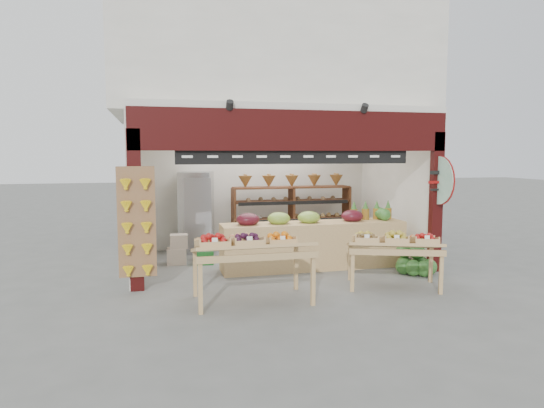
{
  "coord_description": "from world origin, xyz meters",
  "views": [
    {
      "loc": [
        -2.47,
        -9.17,
        2.26
      ],
      "look_at": [
        -0.25,
        -0.2,
        1.29
      ],
      "focal_mm": 32.0,
      "sensor_mm": 36.0,
      "label": 1
    }
  ],
  "objects_px": {
    "mid_counter": "(313,243)",
    "display_table_right": "(394,242)",
    "cardboard_stack": "(189,253)",
    "refrigerator": "(196,212)",
    "watermelon_pile": "(414,262)",
    "back_shelving": "(292,203)",
    "display_table_left": "(244,245)"
  },
  "relations": [
    {
      "from": "mid_counter",
      "to": "display_table_right",
      "type": "distance_m",
      "value": 1.85
    },
    {
      "from": "cardboard_stack",
      "to": "mid_counter",
      "type": "height_order",
      "value": "mid_counter"
    },
    {
      "from": "refrigerator",
      "to": "watermelon_pile",
      "type": "relative_size",
      "value": 2.45
    },
    {
      "from": "display_table_right",
      "to": "mid_counter",
      "type": "bearing_deg",
      "value": 118.91
    },
    {
      "from": "back_shelving",
      "to": "display_table_left",
      "type": "xyz_separation_m",
      "value": [
        -1.83,
        -3.68,
        -0.22
      ]
    },
    {
      "from": "display_table_left",
      "to": "watermelon_pile",
      "type": "distance_m",
      "value": 3.59
    },
    {
      "from": "display_table_left",
      "to": "cardboard_stack",
      "type": "bearing_deg",
      "value": 102.71
    },
    {
      "from": "cardboard_stack",
      "to": "display_table_left",
      "type": "height_order",
      "value": "display_table_left"
    },
    {
      "from": "cardboard_stack",
      "to": "mid_counter",
      "type": "relative_size",
      "value": 0.26
    },
    {
      "from": "back_shelving",
      "to": "display_table_right",
      "type": "distance_m",
      "value": 3.61
    },
    {
      "from": "refrigerator",
      "to": "cardboard_stack",
      "type": "relative_size",
      "value": 1.96
    },
    {
      "from": "refrigerator",
      "to": "display_table_right",
      "type": "bearing_deg",
      "value": -37.15
    },
    {
      "from": "back_shelving",
      "to": "refrigerator",
      "type": "xyz_separation_m",
      "value": [
        -2.2,
        0.2,
        -0.18
      ]
    },
    {
      "from": "back_shelving",
      "to": "display_table_right",
      "type": "xyz_separation_m",
      "value": [
        0.77,
        -3.51,
        -0.33
      ]
    },
    {
      "from": "refrigerator",
      "to": "display_table_right",
      "type": "relative_size",
      "value": 1.07
    },
    {
      "from": "mid_counter",
      "to": "display_table_right",
      "type": "height_order",
      "value": "mid_counter"
    },
    {
      "from": "cardboard_stack",
      "to": "display_table_right",
      "type": "distance_m",
      "value": 4.19
    },
    {
      "from": "display_table_left",
      "to": "display_table_right",
      "type": "relative_size",
      "value": 1.03
    },
    {
      "from": "cardboard_stack",
      "to": "display_table_left",
      "type": "xyz_separation_m",
      "value": [
        0.63,
        -2.79,
        0.65
      ]
    },
    {
      "from": "mid_counter",
      "to": "display_table_left",
      "type": "bearing_deg",
      "value": -133.92
    },
    {
      "from": "mid_counter",
      "to": "display_table_right",
      "type": "xyz_separation_m",
      "value": [
        0.89,
        -1.6,
        0.27
      ]
    },
    {
      "from": "refrigerator",
      "to": "display_table_left",
      "type": "relative_size",
      "value": 1.03
    },
    {
      "from": "refrigerator",
      "to": "watermelon_pile",
      "type": "bearing_deg",
      "value": -24.15
    },
    {
      "from": "cardboard_stack",
      "to": "display_table_left",
      "type": "bearing_deg",
      "value": -77.29
    },
    {
      "from": "display_table_right",
      "to": "cardboard_stack",
      "type": "bearing_deg",
      "value": 140.98
    },
    {
      "from": "refrigerator",
      "to": "back_shelving",
      "type": "bearing_deg",
      "value": 9.05
    },
    {
      "from": "back_shelving",
      "to": "refrigerator",
      "type": "relative_size",
      "value": 1.52
    },
    {
      "from": "display_table_right",
      "to": "back_shelving",
      "type": "bearing_deg",
      "value": 102.35
    },
    {
      "from": "cardboard_stack",
      "to": "mid_counter",
      "type": "bearing_deg",
      "value": -23.33
    },
    {
      "from": "cardboard_stack",
      "to": "watermelon_pile",
      "type": "relative_size",
      "value": 1.25
    },
    {
      "from": "back_shelving",
      "to": "refrigerator",
      "type": "distance_m",
      "value": 2.21
    },
    {
      "from": "cardboard_stack",
      "to": "watermelon_pile",
      "type": "distance_m",
      "value": 4.47
    }
  ]
}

